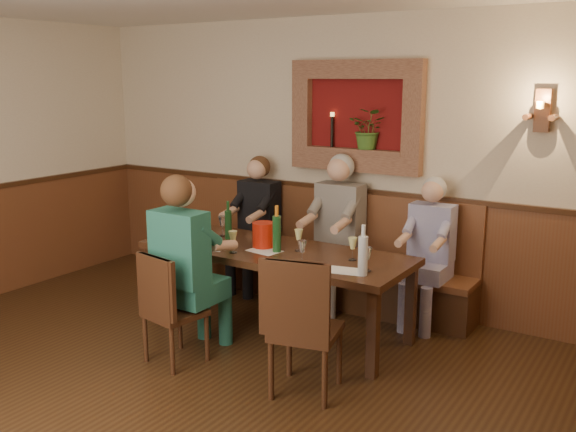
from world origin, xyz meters
name	(u,v)px	position (x,y,z in m)	size (l,w,h in m)	color
ground_plane	(120,422)	(0.00, 0.00, 0.00)	(6.00, 6.00, 0.00)	black
room_shell	(102,134)	(0.00, 0.00, 1.89)	(6.04, 6.04, 2.82)	#C9B397
wainscoting	(115,338)	(0.00, 0.00, 0.59)	(6.02, 6.02, 1.15)	brown
wall_niche	(359,121)	(0.24, 2.94, 1.81)	(1.36, 0.30, 1.06)	#630E0E
wall_sconce	(542,112)	(1.90, 2.93, 1.94)	(0.25, 0.20, 0.35)	brown
dining_table	(275,258)	(0.00, 1.85, 0.68)	(2.40, 0.90, 0.75)	#33180F
bench	(327,269)	(0.00, 2.79, 0.33)	(3.00, 0.45, 1.11)	#381E0F
chair_near_left	(174,331)	(-0.32, 0.88, 0.26)	(0.46, 0.46, 0.90)	#33180F
chair_near_right	(305,354)	(0.82, 1.00, 0.30)	(0.55, 0.55, 1.03)	#33180F
person_bench_left	(255,236)	(-0.82, 2.69, 0.59)	(0.42, 0.51, 1.42)	black
person_bench_mid	(335,245)	(0.14, 2.69, 0.62)	(0.45, 0.55, 1.50)	#5F5B57
person_bench_right	(427,266)	(1.08, 2.69, 0.56)	(0.39, 0.48, 1.36)	navy
person_chair_front	(189,281)	(-0.31, 1.07, 0.62)	(0.45, 0.55, 1.49)	navy
spittoon_bucket	(263,235)	(-0.13, 1.86, 0.86)	(0.19, 0.19, 0.22)	red
wine_bottle_green_a	(277,233)	(0.06, 1.79, 0.92)	(0.08, 0.08, 0.40)	#19471E
wine_bottle_green_b	(228,224)	(-0.57, 1.93, 0.89)	(0.07, 0.07, 0.36)	#19471E
water_bottle	(363,255)	(0.97, 1.59, 0.91)	(0.09, 0.09, 0.39)	silver
tasting_sheet_a	(195,240)	(-0.81, 1.73, 0.75)	(0.26, 0.18, 0.00)	white
tasting_sheet_b	(264,251)	(-0.05, 1.76, 0.75)	(0.28, 0.20, 0.00)	white
tasting_sheet_c	(345,271)	(0.81, 1.62, 0.75)	(0.27, 0.19, 0.00)	white
tasting_sheet_d	(211,248)	(-0.50, 1.58, 0.75)	(0.26, 0.18, 0.00)	white
wine_glass_0	(205,234)	(-0.62, 1.65, 0.85)	(0.08, 0.08, 0.19)	#DADC83
wine_glass_1	(353,249)	(0.72, 1.91, 0.85)	(0.08, 0.08, 0.19)	#DADC83
wine_glass_2	(367,259)	(0.95, 1.70, 0.85)	(0.08, 0.08, 0.19)	white
wine_glass_3	(222,226)	(-0.69, 1.98, 0.85)	(0.08, 0.08, 0.19)	white
wine_glass_4	(302,252)	(0.42, 1.61, 0.85)	(0.08, 0.08, 0.19)	white
wine_glass_5	(233,242)	(-0.24, 1.57, 0.85)	(0.08, 0.08, 0.19)	#DADC83
wine_glass_6	(177,228)	(-0.98, 1.69, 0.85)	(0.08, 0.08, 0.19)	#DADC83
wine_glass_7	(299,240)	(0.20, 1.92, 0.85)	(0.08, 0.08, 0.19)	#DADC83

